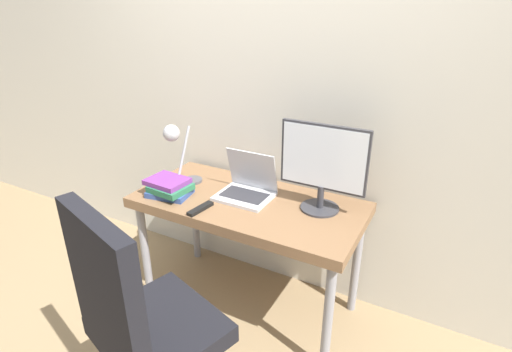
# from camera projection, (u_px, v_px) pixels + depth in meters

# --- Properties ---
(ground_plane) EXTENTS (12.00, 12.00, 0.00)m
(ground_plane) POSITION_uv_depth(u_px,v_px,m) (222.00, 335.00, 2.34)
(ground_plane) COLOR #937A56
(wall_back) EXTENTS (8.00, 0.05, 2.60)m
(wall_back) POSITION_uv_depth(u_px,v_px,m) (279.00, 91.00, 2.38)
(wall_back) COLOR beige
(wall_back) RESTS_ON ground_plane
(desk) EXTENTS (1.32, 0.64, 0.74)m
(desk) POSITION_uv_depth(u_px,v_px,m) (248.00, 212.00, 2.32)
(desk) COLOR brown
(desk) RESTS_ON ground_plane
(laptop) EXTENTS (0.31, 0.26, 0.26)m
(laptop) POSITION_uv_depth(u_px,v_px,m) (247.00, 187.00, 2.33)
(laptop) COLOR silver
(laptop) RESTS_ON desk
(monitor) EXTENTS (0.47, 0.21, 0.48)m
(monitor) POSITION_uv_depth(u_px,v_px,m) (323.00, 164.00, 2.09)
(monitor) COLOR #333338
(monitor) RESTS_ON desk
(desk_lamp) EXTENTS (0.12, 0.27, 0.41)m
(desk_lamp) POSITION_uv_depth(u_px,v_px,m) (177.00, 145.00, 2.31)
(desk_lamp) COLOR #4C4C51
(desk_lamp) RESTS_ON desk
(office_chair) EXTENTS (0.64, 0.60, 1.11)m
(office_chair) POSITION_uv_depth(u_px,v_px,m) (137.00, 315.00, 1.65)
(office_chair) COLOR black
(office_chair) RESTS_ON ground_plane
(book_stack) EXTENTS (0.27, 0.21, 0.10)m
(book_stack) POSITION_uv_depth(u_px,v_px,m) (169.00, 187.00, 2.34)
(book_stack) COLOR #334C8C
(book_stack) RESTS_ON desk
(tv_remote) EXTENTS (0.06, 0.18, 0.02)m
(tv_remote) POSITION_uv_depth(u_px,v_px,m) (200.00, 209.00, 2.18)
(tv_remote) COLOR black
(tv_remote) RESTS_ON desk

